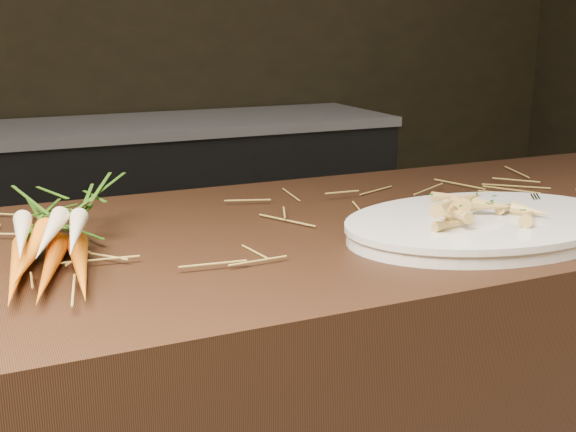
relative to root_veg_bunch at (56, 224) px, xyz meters
name	(u,v)px	position (x,y,z in m)	size (l,w,h in m)	color
back_counter	(178,217)	(0.68, 1.85, -0.52)	(1.82, 0.62, 0.84)	black
straw_bedding	(302,222)	(0.38, -0.03, -0.03)	(1.40, 0.60, 0.02)	#A2883E
root_veg_bunch	(56,224)	(0.00, 0.00, 0.00)	(0.21, 0.46, 0.08)	#C75200
serving_platter	(483,227)	(0.63, -0.19, -0.03)	(0.47, 0.31, 0.02)	white
roasted_veg_heap	(485,204)	(0.63, -0.19, 0.01)	(0.23, 0.17, 0.05)	#B58F45
serving_fork	(573,211)	(0.80, -0.21, -0.01)	(0.02, 0.18, 0.00)	silver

